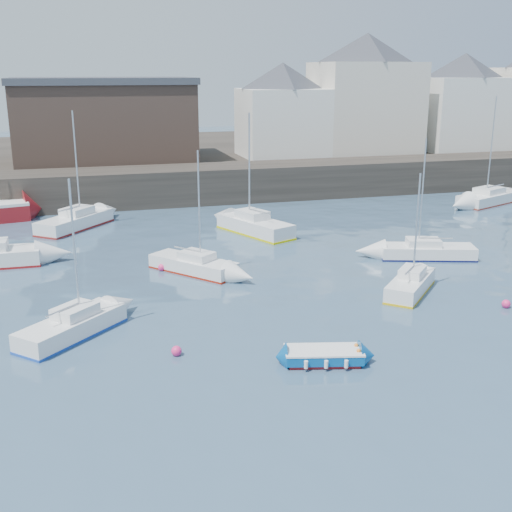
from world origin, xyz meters
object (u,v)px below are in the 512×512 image
object	(u,v)px
sailboat_b	(194,265)
buoy_near	(177,355)
sailboat_h	(75,221)
sailboat_g	(490,197)
buoy_far	(162,271)
blue_dinghy	(324,355)
sailboat_f	(255,225)
sailboat_c	(411,284)
sailboat_d	(427,251)
sailboat_a	(72,326)
buoy_mid	(506,308)

from	to	relation	value
sailboat_b	buoy_near	size ratio (longest dim) A/B	16.30
sailboat_b	sailboat_h	size ratio (longest dim) A/B	0.83
sailboat_g	buoy_far	distance (m)	32.04
blue_dinghy	sailboat_g	distance (m)	35.92
blue_dinghy	sailboat_f	bearing A→B (deg)	81.76
sailboat_f	buoy_far	xyz separation A→B (m)	(-7.47, -6.93, -0.58)
sailboat_c	sailboat_d	distance (m)	6.83
blue_dinghy	buoy_near	size ratio (longest dim) A/B	7.70
sailboat_a	buoy_far	bearing A→B (deg)	59.35
sailboat_c	sailboat_g	distance (m)	26.11
sailboat_b	buoy_far	xyz separation A→B (m)	(-1.72, 0.79, -0.45)
blue_dinghy	sailboat_a	size ratio (longest dim) A/B	0.48
sailboat_d	sailboat_g	bearing A→B (deg)	43.98
sailboat_b	sailboat_d	bearing A→B (deg)	-4.10
buoy_far	sailboat_b	bearing A→B (deg)	-24.61
sailboat_f	buoy_near	world-z (taller)	sailboat_f
sailboat_b	buoy_far	size ratio (longest dim) A/B	16.71
sailboat_b	buoy_far	world-z (taller)	sailboat_b
sailboat_b	sailboat_f	world-z (taller)	sailboat_f
buoy_far	buoy_near	bearing A→B (deg)	-94.76
blue_dinghy	buoy_mid	bearing A→B (deg)	17.11
sailboat_a	buoy_near	bearing A→B (deg)	-38.26
sailboat_c	sailboat_g	xyz separation A→B (m)	(18.03, 18.90, 0.04)
buoy_mid	blue_dinghy	bearing A→B (deg)	-162.89
blue_dinghy	sailboat_b	size ratio (longest dim) A/B	0.47
blue_dinghy	buoy_mid	xyz separation A→B (m)	(10.75, 3.31, -0.32)
sailboat_g	sailboat_h	bearing A→B (deg)	179.46
blue_dinghy	sailboat_f	size ratio (longest dim) A/B	0.40
blue_dinghy	sailboat_g	bearing A→B (deg)	45.03
sailboat_g	buoy_mid	world-z (taller)	sailboat_g
sailboat_h	buoy_near	distance (m)	23.77
sailboat_b	buoy_near	world-z (taller)	sailboat_b
blue_dinghy	buoy_near	distance (m)	5.89
sailboat_d	buoy_mid	size ratio (longest dim) A/B	17.10
sailboat_b	sailboat_c	xyz separation A→B (m)	(10.11, -6.48, 0.02)
sailboat_d	sailboat_f	xyz separation A→B (m)	(-8.46, 8.74, 0.14)
blue_dinghy	sailboat_g	size ratio (longest dim) A/B	0.36
sailboat_d	buoy_far	bearing A→B (deg)	173.53
sailboat_a	sailboat_h	distance (m)	20.32
buoy_mid	buoy_far	distance (m)	18.48
buoy_near	sailboat_b	bearing A→B (deg)	75.97
sailboat_b	buoy_near	distance (m)	11.07
blue_dinghy	sailboat_b	distance (m)	13.28
blue_dinghy	sailboat_h	distance (m)	27.30
sailboat_f	sailboat_g	bearing A→B (deg)	11.85
sailboat_b	sailboat_g	bearing A→B (deg)	23.81
sailboat_g	sailboat_h	xyz separation A→B (m)	(-34.49, 0.32, 0.03)
blue_dinghy	sailboat_c	bearing A→B (deg)	41.53
sailboat_b	sailboat_a	bearing A→B (deg)	-131.40
sailboat_a	buoy_far	size ratio (longest dim) A/B	16.35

